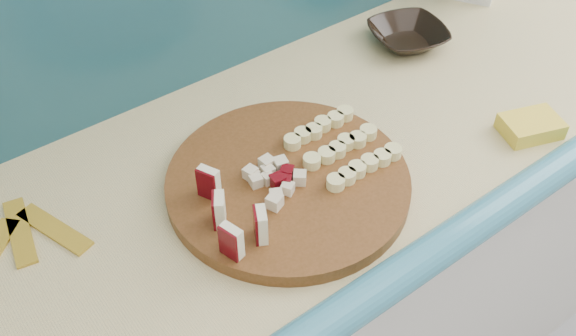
% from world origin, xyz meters
% --- Properties ---
extents(kitchen_counter, '(2.20, 0.63, 0.91)m').
position_xyz_m(kitchen_counter, '(0.10, 1.50, 0.46)').
color(kitchen_counter, silver).
rests_on(kitchen_counter, ground).
extents(cutting_board, '(0.40, 0.40, 0.02)m').
position_xyz_m(cutting_board, '(0.02, 1.44, 0.92)').
color(cutting_board, '#492B0F').
rests_on(cutting_board, kitchen_counter).
extents(apple_wedges, '(0.07, 0.15, 0.05)m').
position_xyz_m(apple_wedges, '(-0.11, 1.41, 0.96)').
color(apple_wedges, '#F1E9C0').
rests_on(apple_wedges, cutting_board).
extents(apple_chunks, '(0.06, 0.06, 0.02)m').
position_xyz_m(apple_chunks, '(-0.00, 1.44, 0.94)').
color(apple_chunks, beige).
rests_on(apple_chunks, cutting_board).
extents(banana_slices, '(0.15, 0.15, 0.02)m').
position_xyz_m(banana_slices, '(0.13, 1.44, 0.94)').
color(banana_slices, '#E6DD8D').
rests_on(banana_slices, cutting_board).
extents(brown_bowl, '(0.19, 0.19, 0.04)m').
position_xyz_m(brown_bowl, '(0.48, 1.63, 0.93)').
color(brown_bowl, black).
rests_on(brown_bowl, kitchen_counter).
extents(sponge, '(0.12, 0.10, 0.03)m').
position_xyz_m(sponge, '(0.45, 1.29, 0.93)').
color(sponge, yellow).
rests_on(sponge, kitchen_counter).
extents(banana_peel, '(0.20, 0.17, 0.01)m').
position_xyz_m(banana_peel, '(-0.36, 1.59, 0.91)').
color(banana_peel, gold).
rests_on(banana_peel, kitchen_counter).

